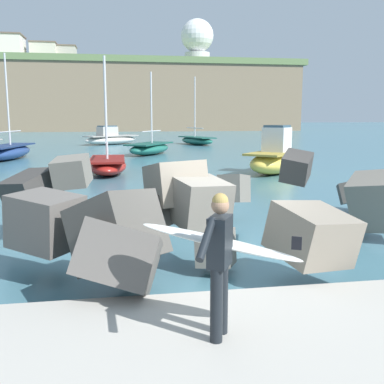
{
  "coord_description": "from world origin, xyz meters",
  "views": [
    {
      "loc": [
        -1.79,
        -8.3,
        2.89
      ],
      "look_at": [
        -0.3,
        0.5,
        1.4
      ],
      "focal_mm": 42.58,
      "sensor_mm": 36.0,
      "label": 1
    }
  ],
  "objects_px": {
    "boat_far_centre": "(150,148)",
    "station_building_central": "(44,54)",
    "boat_near_left": "(108,165)",
    "boat_mid_right": "(111,138)",
    "radar_dome": "(197,39)",
    "surfer_with_board": "(219,252)",
    "station_building_east": "(64,57)",
    "boat_far_left": "(8,152)",
    "boat_near_centre": "(197,140)",
    "station_building_annex": "(6,50)",
    "boat_mid_left": "(274,158)"
  },
  "relations": [
    {
      "from": "station_building_annex",
      "to": "boat_far_left",
      "type": "bearing_deg",
      "value": -78.3
    },
    {
      "from": "boat_near_left",
      "to": "boat_far_left",
      "type": "bearing_deg",
      "value": 126.8
    },
    {
      "from": "surfer_with_board",
      "to": "boat_mid_left",
      "type": "bearing_deg",
      "value": 68.16
    },
    {
      "from": "boat_mid_left",
      "to": "surfer_with_board",
      "type": "bearing_deg",
      "value": -111.84
    },
    {
      "from": "boat_near_centre",
      "to": "boat_mid_right",
      "type": "distance_m",
      "value": 8.9
    },
    {
      "from": "station_building_east",
      "to": "station_building_annex",
      "type": "relative_size",
      "value": 0.79
    },
    {
      "from": "boat_mid_right",
      "to": "station_building_annex",
      "type": "distance_m",
      "value": 66.79
    },
    {
      "from": "boat_near_left",
      "to": "station_building_east",
      "type": "xyz_separation_m",
      "value": [
        -10.82,
        89.78,
        16.14
      ]
    },
    {
      "from": "boat_near_centre",
      "to": "boat_mid_left",
      "type": "height_order",
      "value": "boat_near_centre"
    },
    {
      "from": "boat_mid_left",
      "to": "radar_dome",
      "type": "relative_size",
      "value": 0.47
    },
    {
      "from": "boat_mid_right",
      "to": "boat_far_centre",
      "type": "xyz_separation_m",
      "value": [
        3.02,
        -13.18,
        -0.15
      ]
    },
    {
      "from": "boat_near_centre",
      "to": "surfer_with_board",
      "type": "bearing_deg",
      "value": -99.82
    },
    {
      "from": "boat_far_centre",
      "to": "station_building_central",
      "type": "xyz_separation_m",
      "value": [
        -17.95,
        76.52,
        16.3
      ]
    },
    {
      "from": "boat_near_centre",
      "to": "boat_far_centre",
      "type": "height_order",
      "value": "boat_near_centre"
    },
    {
      "from": "boat_near_left",
      "to": "boat_mid_right",
      "type": "relative_size",
      "value": 0.93
    },
    {
      "from": "radar_dome",
      "to": "boat_mid_left",
      "type": "bearing_deg",
      "value": -97.38
    },
    {
      "from": "boat_mid_left",
      "to": "boat_far_centre",
      "type": "bearing_deg",
      "value": 112.78
    },
    {
      "from": "boat_mid_left",
      "to": "boat_far_left",
      "type": "bearing_deg",
      "value": 145.83
    },
    {
      "from": "boat_near_left",
      "to": "boat_mid_right",
      "type": "distance_m",
      "value": 24.7
    },
    {
      "from": "surfer_with_board",
      "to": "boat_far_centre",
      "type": "distance_m",
      "value": 29.71
    },
    {
      "from": "boat_mid_left",
      "to": "boat_mid_right",
      "type": "distance_m",
      "value": 27.27
    },
    {
      "from": "radar_dome",
      "to": "surfer_with_board",
      "type": "bearing_deg",
      "value": -100.07
    },
    {
      "from": "boat_near_centre",
      "to": "radar_dome",
      "type": "xyz_separation_m",
      "value": [
        9.85,
        54.45,
        18.8
      ]
    },
    {
      "from": "surfer_with_board",
      "to": "station_building_central",
      "type": "xyz_separation_m",
      "value": [
        -16.55,
        106.18,
        15.51
      ]
    },
    {
      "from": "boat_mid_right",
      "to": "station_building_central",
      "type": "bearing_deg",
      "value": 103.27
    },
    {
      "from": "boat_near_centre",
      "to": "boat_far_centre",
      "type": "distance_m",
      "value": 12.75
    },
    {
      "from": "boat_far_centre",
      "to": "station_building_annex",
      "type": "distance_m",
      "value": 79.89
    },
    {
      "from": "radar_dome",
      "to": "station_building_central",
      "type": "distance_m",
      "value": 35.25
    },
    {
      "from": "radar_dome",
      "to": "station_building_central",
      "type": "height_order",
      "value": "radar_dome"
    },
    {
      "from": "boat_far_centre",
      "to": "radar_dome",
      "type": "height_order",
      "value": "radar_dome"
    },
    {
      "from": "boat_near_left",
      "to": "boat_far_left",
      "type": "relative_size",
      "value": 0.82
    },
    {
      "from": "boat_far_centre",
      "to": "station_building_central",
      "type": "distance_m",
      "value": 80.27
    },
    {
      "from": "boat_mid_right",
      "to": "boat_far_centre",
      "type": "distance_m",
      "value": 13.52
    },
    {
      "from": "radar_dome",
      "to": "station_building_annex",
      "type": "distance_m",
      "value": 41.91
    },
    {
      "from": "surfer_with_board",
      "to": "boat_far_centre",
      "type": "xyz_separation_m",
      "value": [
        1.4,
        29.66,
        -0.79
      ]
    },
    {
      "from": "boat_far_left",
      "to": "radar_dome",
      "type": "xyz_separation_m",
      "value": [
        25.29,
        68.38,
        18.73
      ]
    },
    {
      "from": "boat_near_centre",
      "to": "boat_far_left",
      "type": "bearing_deg",
      "value": -137.95
    },
    {
      "from": "boat_mid_right",
      "to": "boat_far_left",
      "type": "distance_m",
      "value": 17.08
    },
    {
      "from": "boat_far_left",
      "to": "station_building_annex",
      "type": "xyz_separation_m",
      "value": [
        -15.81,
        76.33,
        16.77
      ]
    },
    {
      "from": "boat_near_left",
      "to": "boat_mid_right",
      "type": "bearing_deg",
      "value": 90.04
    },
    {
      "from": "boat_near_centre",
      "to": "boat_far_centre",
      "type": "xyz_separation_m",
      "value": [
        -5.7,
        -11.4,
        0.02
      ]
    },
    {
      "from": "boat_far_left",
      "to": "surfer_with_board",
      "type": "bearing_deg",
      "value": -72.93
    },
    {
      "from": "boat_near_left",
      "to": "station_building_central",
      "type": "height_order",
      "value": "station_building_central"
    },
    {
      "from": "boat_mid_right",
      "to": "radar_dome",
      "type": "distance_m",
      "value": 58.88
    },
    {
      "from": "boat_near_left",
      "to": "boat_far_centre",
      "type": "relative_size",
      "value": 0.93
    },
    {
      "from": "station_building_central",
      "to": "surfer_with_board",
      "type": "bearing_deg",
      "value": -81.14
    },
    {
      "from": "boat_near_left",
      "to": "station_building_east",
      "type": "distance_m",
      "value": 91.86
    },
    {
      "from": "boat_far_centre",
      "to": "radar_dome",
      "type": "xyz_separation_m",
      "value": [
        15.55,
        65.85,
        18.78
      ]
    },
    {
      "from": "surfer_with_board",
      "to": "boat_mid_right",
      "type": "distance_m",
      "value": 42.88
    },
    {
      "from": "station_building_central",
      "to": "station_building_annex",
      "type": "xyz_separation_m",
      "value": [
        -7.59,
        -2.71,
        0.52
      ]
    }
  ]
}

